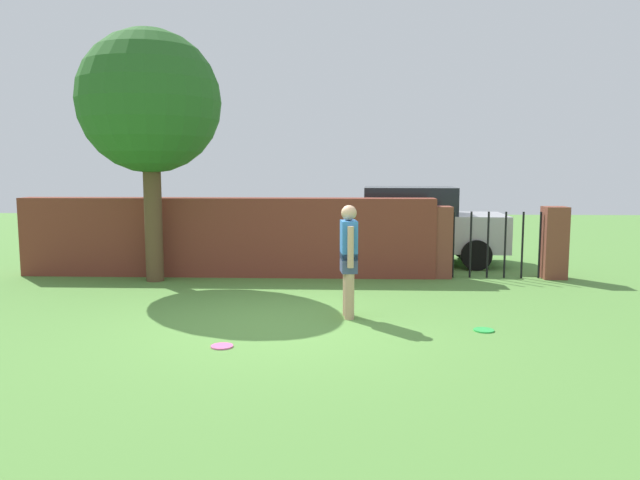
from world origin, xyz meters
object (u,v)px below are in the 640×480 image
object	(u,v)px
car	(409,225)
frisbee_pink	(222,346)
frisbee_green	(484,330)
person	(349,256)
tree	(150,103)

from	to	relation	value
car	frisbee_pink	world-z (taller)	car
car	frisbee_green	size ratio (longest dim) A/B	15.85
person	frisbee_green	size ratio (longest dim) A/B	6.00
person	tree	bearing A→B (deg)	47.77
tree	frisbee_pink	world-z (taller)	tree
person	frisbee_pink	xyz separation A→B (m)	(-1.53, -1.53, -0.89)
person	car	size ratio (longest dim) A/B	0.38
frisbee_pink	car	bearing A→B (deg)	66.24
frisbee_pink	frisbee_green	size ratio (longest dim) A/B	1.00
tree	car	size ratio (longest dim) A/B	1.09
person	frisbee_pink	size ratio (longest dim) A/B	6.00
tree	frisbee_green	xyz separation A→B (m)	(5.47, -3.32, -3.32)
car	frisbee_green	world-z (taller)	car
person	car	distance (m)	5.25
person	frisbee_green	world-z (taller)	person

